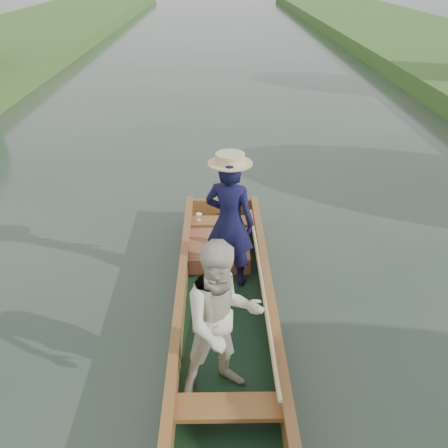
{
  "coord_description": "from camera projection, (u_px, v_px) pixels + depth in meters",
  "views": [
    {
      "loc": [
        -0.08,
        -4.7,
        3.77
      ],
      "look_at": [
        0.0,
        0.6,
        0.95
      ],
      "focal_mm": 40.0,
      "sensor_mm": 36.0,
      "label": 1
    }
  ],
  "objects": [
    {
      "name": "ground",
      "position": [
        225.0,
        318.0,
        5.92
      ],
      "size": [
        120.0,
        120.0,
        0.0
      ],
      "primitive_type": "plane",
      "color": "#283D30",
      "rests_on": "ground"
    },
    {
      "name": "trees_far",
      "position": [
        189.0,
        19.0,
        11.62
      ],
      "size": [
        23.02,
        14.33,
        4.6
      ],
      "color": "#47331E",
      "rests_on": "ground"
    },
    {
      "name": "punt",
      "position": [
        225.0,
        286.0,
        5.51
      ],
      "size": [
        1.12,
        5.0,
        1.79
      ],
      "color": "black",
      "rests_on": "ground"
    }
  ]
}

